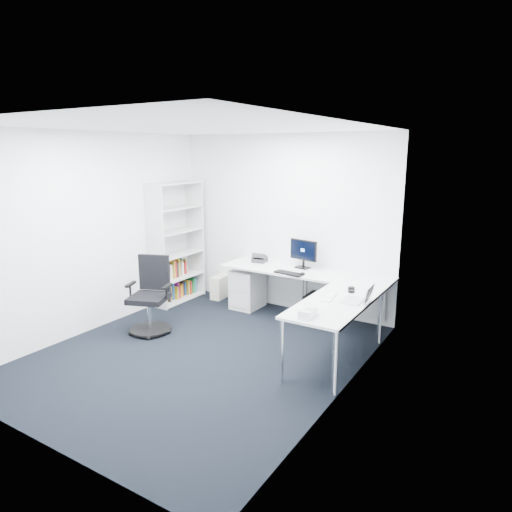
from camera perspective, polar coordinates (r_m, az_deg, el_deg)
The scene contains 22 objects.
ground at distance 5.78m, azimuth -6.89°, elevation -12.05°, with size 4.20×4.20×0.00m, color black.
ceiling at distance 5.24m, azimuth -7.72°, elevation 15.76°, with size 4.20×4.20×0.00m, color white.
wall_back at distance 7.08m, azimuth 3.43°, elevation 4.14°, with size 3.60×0.02×2.70m, color white.
wall_front at distance 3.99m, azimuth -26.52°, elevation -4.21°, with size 3.60×0.02×2.70m, color white.
wall_left at distance 6.61m, azimuth -19.56°, elevation 2.78°, with size 0.02×4.20×2.70m, color white.
wall_right at distance 4.47m, azimuth 11.04°, elevation -1.32°, with size 0.02×4.20×2.70m, color white.
l_desk at distance 6.46m, azimuth 4.68°, elevation -5.72°, with size 2.53×1.42×0.74m, color silver, non-canonical shape.
drawer_pedestal at distance 7.25m, azimuth -1.04°, elevation -4.06°, with size 0.40×0.50×0.62m, color silver.
bookshelf at distance 7.54m, azimuth -9.95°, elevation 1.66°, with size 0.38×0.98×1.96m, color silver, non-canonical shape.
task_chair at distance 6.36m, azimuth -13.29°, elevation -4.89°, with size 0.58×0.58×1.04m, color black, non-canonical shape.
black_pc_tower at distance 6.82m, azimuth 7.10°, elevation -6.31°, with size 0.17×0.39×0.39m, color black.
beige_pc_tower at distance 7.78m, azimuth -4.44°, elevation -3.83°, with size 0.18×0.40×0.38m, color beige.
power_strip at distance 6.94m, azimuth 9.34°, elevation -7.56°, with size 0.38×0.06×0.04m, color white.
monitor at distance 6.76m, azimuth 5.89°, elevation 0.29°, with size 0.46×0.15×0.44m, color black, non-canonical shape.
black_keyboard at distance 6.47m, azimuth 4.13°, elevation -2.16°, with size 0.43×0.15×0.02m, color black.
mouse at distance 6.42m, azimuth 5.73°, elevation -2.28°, with size 0.06×0.09×0.03m, color black.
desk_phone at distance 7.13m, azimuth 0.47°, elevation -0.20°, with size 0.20×0.20×0.14m, color #272729, non-canonical shape.
laptop at distance 5.38m, azimuth 12.00°, elevation -4.46°, with size 0.31×0.30×0.22m, color silver, non-canonical shape.
white_keyboard at distance 5.51m, azimuth 9.15°, elevation -5.04°, with size 0.11×0.39×0.01m, color white.
headphones at distance 5.80m, azimuth 11.84°, elevation -4.04°, with size 0.12×0.20×0.05m, color black, non-canonical shape.
orange_fruit at distance 5.03m, azimuth 6.59°, elevation -6.38°, with size 0.07×0.07×0.07m, color orange.
tissue_box at distance 4.86m, azimuth 6.50°, elevation -7.03°, with size 0.13×0.25×0.09m, color white.
Camera 1 is at (3.30, -4.07, 2.44)m, focal length 32.00 mm.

